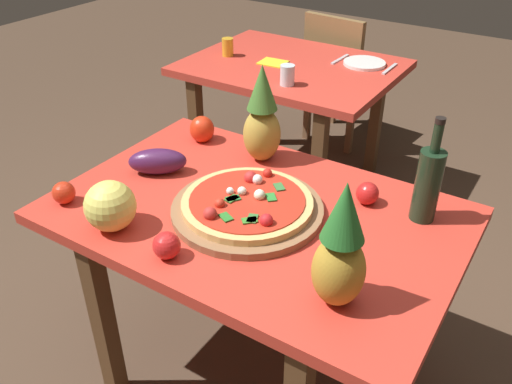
{
  "coord_description": "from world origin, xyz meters",
  "views": [
    {
      "loc": [
        0.75,
        -1.17,
        1.68
      ],
      "look_at": [
        -0.01,
        0.02,
        0.77
      ],
      "focal_mm": 37.79,
      "sensor_mm": 36.0,
      "label": 1
    }
  ],
  "objects_px": {
    "pizza_board": "(247,210)",
    "wine_bottle": "(428,183)",
    "pineapple_left": "(262,119)",
    "bell_pepper": "(202,129)",
    "dining_chair": "(339,72)",
    "tomato_by_bottle": "(167,245)",
    "dinner_plate": "(364,63)",
    "fork_utensil": "(340,59)",
    "drinking_glass_juice": "(228,47)",
    "napkin_folded": "(273,63)",
    "display_table": "(255,233)",
    "pineapple_right": "(340,252)",
    "tomato_beside_pepper": "(367,193)",
    "knife_utensil": "(390,69)",
    "background_table": "(291,82)",
    "melon": "(110,206)",
    "tomato_near_board": "(64,193)",
    "eggplant": "(158,161)",
    "pizza": "(247,202)",
    "drinking_glass_water": "(287,75)"
  },
  "relations": [
    {
      "from": "melon",
      "to": "bell_pepper",
      "type": "height_order",
      "value": "melon"
    },
    {
      "from": "background_table",
      "to": "pizza_board",
      "type": "distance_m",
      "value": 1.4
    },
    {
      "from": "display_table",
      "to": "pizza",
      "type": "height_order",
      "value": "pizza"
    },
    {
      "from": "wine_bottle",
      "to": "display_table",
      "type": "bearing_deg",
      "value": -152.11
    },
    {
      "from": "drinking_glass_juice",
      "to": "napkin_folded",
      "type": "xyz_separation_m",
      "value": [
        0.27,
        0.03,
        -0.04
      ]
    },
    {
      "from": "bell_pepper",
      "to": "melon",
      "type": "bearing_deg",
      "value": -78.27
    },
    {
      "from": "pineapple_right",
      "to": "tomato_beside_pepper",
      "type": "height_order",
      "value": "pineapple_right"
    },
    {
      "from": "background_table",
      "to": "fork_utensil",
      "type": "xyz_separation_m",
      "value": [
        0.19,
        0.2,
        0.1
      ]
    },
    {
      "from": "wine_bottle",
      "to": "pineapple_right",
      "type": "relative_size",
      "value": 0.96
    },
    {
      "from": "pineapple_left",
      "to": "tomato_beside_pepper",
      "type": "relative_size",
      "value": 4.88
    },
    {
      "from": "knife_utensil",
      "to": "display_table",
      "type": "bearing_deg",
      "value": -85.32
    },
    {
      "from": "bell_pepper",
      "to": "knife_utensil",
      "type": "height_order",
      "value": "bell_pepper"
    },
    {
      "from": "fork_utensil",
      "to": "drinking_glass_water",
      "type": "bearing_deg",
      "value": -94.3
    },
    {
      "from": "tomato_near_board",
      "to": "fork_utensil",
      "type": "xyz_separation_m",
      "value": [
        0.15,
        1.74,
        -0.03
      ]
    },
    {
      "from": "wine_bottle",
      "to": "pineapple_left",
      "type": "relative_size",
      "value": 0.94
    },
    {
      "from": "melon",
      "to": "drinking_glass_juice",
      "type": "xyz_separation_m",
      "value": [
        -0.63,
        1.49,
        -0.03
      ]
    },
    {
      "from": "tomato_by_bottle",
      "to": "pineapple_left",
      "type": "bearing_deg",
      "value": 97.17
    },
    {
      "from": "tomato_near_board",
      "to": "fork_utensil",
      "type": "relative_size",
      "value": 0.4
    },
    {
      "from": "pineapple_left",
      "to": "bell_pepper",
      "type": "height_order",
      "value": "pineapple_left"
    },
    {
      "from": "wine_bottle",
      "to": "drinking_glass_juice",
      "type": "height_order",
      "value": "wine_bottle"
    },
    {
      "from": "pineapple_right",
      "to": "knife_utensil",
      "type": "distance_m",
      "value": 1.76
    },
    {
      "from": "melon",
      "to": "napkin_folded",
      "type": "relative_size",
      "value": 1.09
    },
    {
      "from": "knife_utensil",
      "to": "pizza",
      "type": "bearing_deg",
      "value": -85.92
    },
    {
      "from": "background_table",
      "to": "drinking_glass_water",
      "type": "xyz_separation_m",
      "value": [
        0.13,
        -0.27,
        0.15
      ]
    },
    {
      "from": "wine_bottle",
      "to": "drinking_glass_water",
      "type": "distance_m",
      "value": 1.17
    },
    {
      "from": "eggplant",
      "to": "drinking_glass_water",
      "type": "height_order",
      "value": "drinking_glass_water"
    },
    {
      "from": "background_table",
      "to": "eggplant",
      "type": "bearing_deg",
      "value": -82.37
    },
    {
      "from": "pineapple_left",
      "to": "fork_utensil",
      "type": "bearing_deg",
      "value": 101.19
    },
    {
      "from": "tomato_near_board",
      "to": "tomato_beside_pepper",
      "type": "bearing_deg",
      "value": 32.33
    },
    {
      "from": "pineapple_left",
      "to": "fork_utensil",
      "type": "distance_m",
      "value": 1.19
    },
    {
      "from": "background_table",
      "to": "pizza",
      "type": "xyz_separation_m",
      "value": [
        0.56,
        -1.28,
        0.14
      ]
    },
    {
      "from": "pizza",
      "to": "dinner_plate",
      "type": "height_order",
      "value": "pizza"
    },
    {
      "from": "pizza_board",
      "to": "wine_bottle",
      "type": "relative_size",
      "value": 1.41
    },
    {
      "from": "pizza_board",
      "to": "pineapple_left",
      "type": "distance_m",
      "value": 0.38
    },
    {
      "from": "tomato_beside_pepper",
      "to": "drinking_glass_water",
      "type": "xyz_separation_m",
      "value": [
        -0.72,
        0.76,
        0.01
      ]
    },
    {
      "from": "bell_pepper",
      "to": "napkin_folded",
      "type": "height_order",
      "value": "bell_pepper"
    },
    {
      "from": "pineapple_right",
      "to": "dinner_plate",
      "type": "xyz_separation_m",
      "value": [
        -0.63,
        1.68,
        -0.15
      ]
    },
    {
      "from": "dinner_plate",
      "to": "pineapple_right",
      "type": "bearing_deg",
      "value": -69.37
    },
    {
      "from": "pineapple_left",
      "to": "eggplant",
      "type": "bearing_deg",
      "value": -132.07
    },
    {
      "from": "tomato_near_board",
      "to": "drinking_glass_water",
      "type": "distance_m",
      "value": 1.27
    },
    {
      "from": "dining_chair",
      "to": "tomato_by_bottle",
      "type": "relative_size",
      "value": 10.93
    },
    {
      "from": "drinking_glass_water",
      "to": "background_table",
      "type": "bearing_deg",
      "value": 115.23
    },
    {
      "from": "tomato_near_board",
      "to": "fork_utensil",
      "type": "distance_m",
      "value": 1.75
    },
    {
      "from": "tomato_beside_pepper",
      "to": "tomato_near_board",
      "type": "height_order",
      "value": "same"
    },
    {
      "from": "dining_chair",
      "to": "wine_bottle",
      "type": "height_order",
      "value": "wine_bottle"
    },
    {
      "from": "tomato_beside_pepper",
      "to": "fork_utensil",
      "type": "height_order",
      "value": "tomato_beside_pepper"
    },
    {
      "from": "tomato_beside_pepper",
      "to": "tomato_near_board",
      "type": "relative_size",
      "value": 1.0
    },
    {
      "from": "tomato_beside_pepper",
      "to": "fork_utensil",
      "type": "bearing_deg",
      "value": 118.47
    },
    {
      "from": "dinner_plate",
      "to": "fork_utensil",
      "type": "bearing_deg",
      "value": 180.0
    },
    {
      "from": "bell_pepper",
      "to": "tomato_near_board",
      "type": "bearing_deg",
      "value": -100.04
    }
  ]
}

